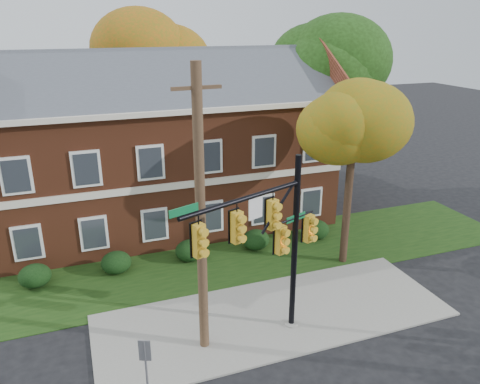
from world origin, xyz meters
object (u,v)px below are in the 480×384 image
object	(u,v)px
hedge_right	(256,240)
tree_near_right	(360,127)
hedge_left	(116,263)
tree_right_rear	(336,71)
traffic_signal	(271,235)
sign_post	(146,363)
hedge_far_left	(35,276)
tree_far_rear	(156,56)
hedge_far_right	(316,230)
utility_pole	(201,217)
hedge_center	(189,251)
apartment_building	(163,138)

from	to	relation	value
hedge_right	tree_near_right	size ratio (longest dim) A/B	0.16
hedge_left	tree_right_rear	size ratio (longest dim) A/B	0.13
tree_near_right	traffic_signal	bearing A→B (deg)	-145.83
traffic_signal	sign_post	bearing A→B (deg)	-179.84
hedge_far_left	traffic_signal	distance (m)	11.36
traffic_signal	tree_far_rear	bearing A→B (deg)	69.05
hedge_far_right	traffic_signal	distance (m)	9.77
hedge_right	traffic_signal	bearing A→B (deg)	-108.38
hedge_left	hedge_far_left	bearing A→B (deg)	180.00
sign_post	tree_near_right	bearing A→B (deg)	51.77
tree_near_right	utility_pole	size ratio (longest dim) A/B	0.86
hedge_left	hedge_center	distance (m)	3.50
hedge_right	tree_far_rear	bearing A→B (deg)	99.36
hedge_far_left	tree_far_rear	size ratio (longest dim) A/B	0.12
hedge_right	sign_post	xyz separation A→B (m)	(-7.00, -8.70, 1.16)
hedge_left	sign_post	xyz separation A→B (m)	(0.00, -8.70, 1.16)
tree_right_rear	hedge_far_right	bearing A→B (deg)	-125.23
tree_far_rear	hedge_center	bearing A→B (deg)	-95.85
tree_far_rear	utility_pole	distance (m)	20.11
apartment_building	sign_post	distance (m)	14.76
hedge_left	sign_post	world-z (taller)	sign_post
hedge_left	hedge_right	xyz separation A→B (m)	(7.00, 0.00, 0.00)
hedge_far_right	tree_right_rear	size ratio (longest dim) A/B	0.13
tree_near_right	hedge_far_left	bearing A→B (deg)	168.73
hedge_center	hedge_right	xyz separation A→B (m)	(3.50, 0.00, 0.00)
tree_far_rear	tree_near_right	bearing A→B (deg)	-69.73
hedge_left	tree_right_rear	world-z (taller)	tree_right_rear
hedge_center	sign_post	xyz separation A→B (m)	(-3.50, -8.70, 1.16)
utility_pole	hedge_left	bearing A→B (deg)	106.79
hedge_far_left	hedge_far_right	distance (m)	14.00
hedge_left	tree_far_rear	distance (m)	16.25
apartment_building	tree_right_rear	distance (m)	11.77
hedge_far_left	tree_right_rear	xyz separation A→B (m)	(18.31, 6.11, 7.60)
apartment_building	hedge_left	bearing A→B (deg)	-123.67
apartment_building	hedge_right	xyz separation A→B (m)	(3.50, -5.25, -4.46)
hedge_far_left	hedge_right	world-z (taller)	same
hedge_far_right	tree_right_rear	world-z (taller)	tree_right_rear
utility_pole	apartment_building	bearing A→B (deg)	81.25
apartment_building	hedge_far_left	size ratio (longest dim) A/B	13.43
hedge_far_right	sign_post	xyz separation A→B (m)	(-10.50, -8.70, 1.16)
hedge_center	traffic_signal	xyz separation A→B (m)	(1.20, -6.92, 3.72)
tree_right_rear	hedge_left	bearing A→B (deg)	-157.58
apartment_building	tree_far_rear	xyz separation A→B (m)	(1.34, 7.84, 3.86)
hedge_far_left	hedge_left	world-z (taller)	same
hedge_right	hedge_far_left	bearing A→B (deg)	180.00
tree_near_right	sign_post	distance (m)	13.20
hedge_center	utility_pole	xyz separation A→B (m)	(-1.12, -6.50, 4.55)
sign_post	hedge_center	bearing A→B (deg)	91.18
apartment_building	utility_pole	world-z (taller)	utility_pole
tree_near_right	tree_right_rear	size ratio (longest dim) A/B	0.81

